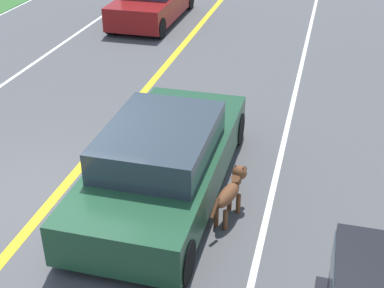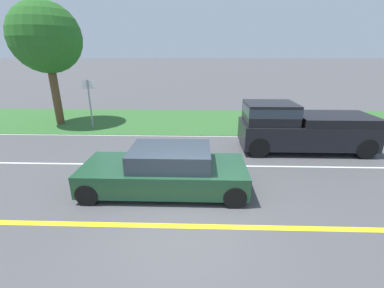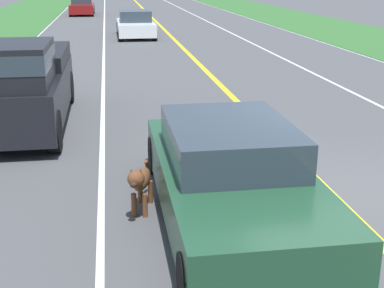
% 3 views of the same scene
% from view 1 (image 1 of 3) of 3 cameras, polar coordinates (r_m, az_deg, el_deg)
% --- Properties ---
extents(ground_plane, '(400.00, 400.00, 0.00)m').
position_cam_1_polar(ground_plane, '(9.25, -14.46, -5.61)').
color(ground_plane, '#4C4C4F').
extents(centre_divider_line, '(0.18, 160.00, 0.01)m').
position_cam_1_polar(centre_divider_line, '(9.25, -14.46, -5.59)').
color(centre_divider_line, yellow).
rests_on(centre_divider_line, ground).
extents(lane_dash_same_dir, '(0.10, 160.00, 0.01)m').
position_cam_1_polar(lane_dash_same_dir, '(8.32, 7.60, -9.24)').
color(lane_dash_same_dir, white).
rests_on(lane_dash_same_dir, ground).
extents(ego_car, '(1.94, 4.74, 1.34)m').
position_cam_1_polar(ego_car, '(8.78, -3.07, -1.77)').
color(ego_car, '#1E472D').
rests_on(ego_car, ground).
extents(dog, '(0.43, 1.20, 0.78)m').
position_cam_1_polar(dog, '(8.32, 4.18, -4.99)').
color(dog, brown).
rests_on(dog, ground).
extents(oncoming_car, '(1.80, 4.25, 1.43)m').
position_cam_1_polar(oncoming_car, '(18.27, -4.22, 15.04)').
color(oncoming_car, maroon).
rests_on(oncoming_car, ground).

